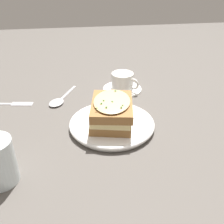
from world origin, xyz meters
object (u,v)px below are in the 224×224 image
at_px(sandwich, 112,111).
at_px(dinner_plate, 112,124).
at_px(teacup_with_saucer, 123,83).
at_px(fork, 12,104).
at_px(spoon, 58,101).

bearing_deg(sandwich, dinner_plate, -100.05).
xyz_separation_m(dinner_plate, teacup_with_saucer, (-0.07, -0.23, 0.01)).
relative_size(dinner_plate, sandwich, 1.38).
bearing_deg(fork, sandwich, 67.53).
height_order(teacup_with_saucer, spoon, teacup_with_saucer).
bearing_deg(spoon, teacup_with_saucer, -137.43).
relative_size(sandwich, teacup_with_saucer, 1.25).
height_order(sandwich, spoon, sandwich).
height_order(dinner_plate, fork, dinner_plate).
xyz_separation_m(fork, spoon, (-0.14, 0.01, 0.00)).
relative_size(teacup_with_saucer, fork, 0.77).
distance_m(dinner_plate, spoon, 0.22).
xyz_separation_m(teacup_with_saucer, spoon, (0.22, 0.06, -0.02)).
relative_size(fork, spoon, 1.08).
xyz_separation_m(dinner_plate, sandwich, (0.00, 0.00, 0.04)).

